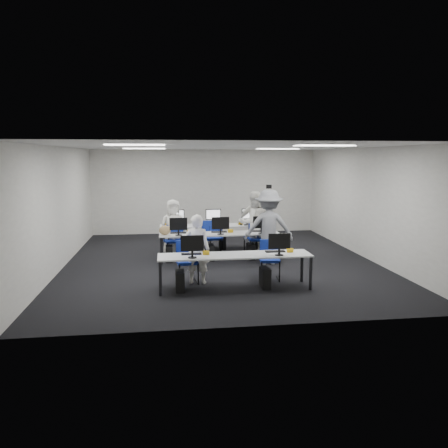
{
  "coord_description": "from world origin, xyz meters",
  "views": [
    {
      "loc": [
        -1.4,
        -11.19,
        2.75
      ],
      "look_at": [
        0.09,
        0.04,
        1.0
      ],
      "focal_mm": 35.0,
      "sensor_mm": 36.0,
      "label": 1
    }
  ],
  "objects": [
    {
      "name": "student_1",
      "position": [
        1.04,
        0.85,
        0.89
      ],
      "size": [
        0.99,
        0.84,
        1.78
      ],
      "primitive_type": "imported",
      "rotation": [
        0.0,
        0.0,
        3.35
      ],
      "color": "white",
      "rests_on": "ground"
    },
    {
      "name": "student_0",
      "position": [
        -0.76,
        -1.91,
        0.76
      ],
      "size": [
        0.62,
        0.48,
        1.53
      ],
      "primitive_type": "imported",
      "rotation": [
        0.0,
        0.0,
        2.92
      ],
      "color": "white",
      "rests_on": "ground"
    },
    {
      "name": "desk_front",
      "position": [
        0.0,
        -2.4,
        0.68
      ],
      "size": [
        3.2,
        0.7,
        0.73
      ],
      "color": "#B2B4B7",
      "rests_on": "ground"
    },
    {
      "name": "equipment_mid",
      "position": [
        -0.19,
        0.18,
        0.36
      ],
      "size": [
        2.91,
        0.41,
        1.19
      ],
      "color": "white",
      "rests_on": "desk_mid"
    },
    {
      "name": "chair_7",
      "position": [
        1.1,
        1.11,
        0.26
      ],
      "size": [
        0.51,
        0.54,
        0.84
      ],
      "rotation": [
        0.0,
        0.0,
        0.25
      ],
      "color": "navy",
      "rests_on": "ground"
    },
    {
      "name": "chair_6",
      "position": [
        0.01,
        1.14,
        0.26
      ],
      "size": [
        0.46,
        0.49,
        0.81
      ],
      "rotation": [
        0.0,
        0.0,
        -0.17
      ],
      "color": "navy",
      "rests_on": "ground"
    },
    {
      "name": "desk_mid",
      "position": [
        0.0,
        0.2,
        0.68
      ],
      "size": [
        3.2,
        0.7,
        0.73
      ],
      "color": "#B2B4B7",
      "rests_on": "ground"
    },
    {
      "name": "chair_4",
      "position": [
        1.1,
        0.66,
        0.28
      ],
      "size": [
        0.47,
        0.5,
        0.88
      ],
      "rotation": [
        0.0,
        0.0,
        -0.08
      ],
      "color": "navy",
      "rests_on": "ground"
    },
    {
      "name": "room",
      "position": [
        0.0,
        0.0,
        1.5
      ],
      "size": [
        9.0,
        9.02,
        3.0
      ],
      "color": "black",
      "rests_on": "ground"
    },
    {
      "name": "equipment_back",
      "position": [
        0.19,
        1.62,
        0.36
      ],
      "size": [
        2.91,
        0.41,
        1.19
      ],
      "color": "white",
      "rests_on": "desk_back"
    },
    {
      "name": "dslr_camera",
      "position": [
        1.22,
        -0.22,
        1.99
      ],
      "size": [
        0.17,
        0.2,
        0.1
      ],
      "primitive_type": "cube",
      "rotation": [
        0.0,
        0.0,
        2.98
      ],
      "color": "black",
      "rests_on": "photographer"
    },
    {
      "name": "chair_1",
      "position": [
        0.88,
        -1.83,
        0.28
      ],
      "size": [
        0.49,
        0.52,
        0.89
      ],
      "rotation": [
        0.0,
        0.0,
        -0.12
      ],
      "color": "navy",
      "rests_on": "ground"
    },
    {
      "name": "student_2",
      "position": [
        -1.22,
        0.93,
        0.79
      ],
      "size": [
        0.83,
        0.6,
        1.57
      ],
      "primitive_type": "imported",
      "rotation": [
        0.0,
        0.0,
        0.14
      ],
      "color": "white",
      "rests_on": "ground"
    },
    {
      "name": "chair_5",
      "position": [
        -1.12,
        0.93,
        0.28
      ],
      "size": [
        0.52,
        0.55,
        0.9
      ],
      "rotation": [
        0.0,
        0.0,
        -0.18
      ],
      "color": "navy",
      "rests_on": "ground"
    },
    {
      "name": "chair_2",
      "position": [
        -1.25,
        0.71,
        0.28
      ],
      "size": [
        0.53,
        0.56,
        0.88
      ],
      "rotation": [
        0.0,
        0.0,
        0.25
      ],
      "color": "navy",
      "rests_on": "ground"
    },
    {
      "name": "ceiling_panels",
      "position": [
        0.0,
        0.0,
        2.98
      ],
      "size": [
        5.2,
        4.6,
        0.02
      ],
      "color": "white",
      "rests_on": "room"
    },
    {
      "name": "photographer",
      "position": [
        1.19,
        -0.4,
        0.96
      ],
      "size": [
        1.34,
        0.91,
        1.93
      ],
      "primitive_type": "imported",
      "rotation": [
        0.0,
        0.0,
        2.98
      ],
      "color": "gray",
      "rests_on": "ground"
    },
    {
      "name": "chair_0",
      "position": [
        -0.97,
        -1.82,
        0.29
      ],
      "size": [
        0.5,
        0.53,
        0.91
      ],
      "rotation": [
        0.0,
        0.0,
        0.11
      ],
      "color": "navy",
      "rests_on": "ground"
    },
    {
      "name": "chair_3",
      "position": [
        -0.17,
        0.81,
        0.3
      ],
      "size": [
        0.52,
        0.56,
        0.96
      ],
      "rotation": [
        0.0,
        0.0,
        0.11
      ],
      "color": "navy",
      "rests_on": "ground"
    },
    {
      "name": "equipment_front",
      "position": [
        -0.19,
        -2.42,
        0.36
      ],
      "size": [
        2.51,
        0.41,
        1.19
      ],
      "color": "#0D1DAB",
      "rests_on": "desk_front"
    },
    {
      "name": "desk_back",
      "position": [
        0.0,
        1.6,
        0.68
      ],
      "size": [
        3.2,
        0.7,
        0.73
      ],
      "color": "#B2B4B7",
      "rests_on": "ground"
    },
    {
      "name": "student_3",
      "position": [
        1.15,
        1.12,
        0.86
      ],
      "size": [
        1.03,
        0.46,
        1.72
      ],
      "primitive_type": "imported",
      "rotation": [
        0.0,
        0.0,
        -0.04
      ],
      "color": "white",
      "rests_on": "ground"
    },
    {
      "name": "handbag",
      "position": [
        -1.45,
        0.13,
        0.86
      ],
      "size": [
        0.33,
        0.23,
        0.25
      ],
      "primitive_type": "ellipsoid",
      "rotation": [
        0.0,
        0.0,
        0.13
      ],
      "color": "tan",
      "rests_on": "desk_mid"
    }
  ]
}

